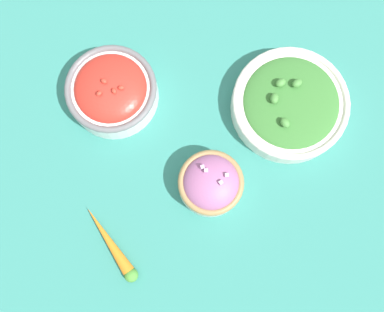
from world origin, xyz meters
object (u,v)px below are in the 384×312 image
Objects in this scene: bowl_broccoli at (288,104)px; loose_carrot at (110,246)px; bowl_red_onion at (208,183)px; bowl_cherry_tomatoes at (110,91)px.

bowl_broccoli is 0.41m from loose_carrot.
bowl_cherry_tomatoes is at bearing 138.15° from bowl_red_onion.
loose_carrot is at bearing -146.42° from bowl_red_onion.
bowl_red_onion reaches higher than loose_carrot.
bowl_broccoli is 1.29× the size of bowl_cherry_tomatoes.
bowl_red_onion is 0.20m from loose_carrot.
bowl_red_onion is 0.69× the size of bowl_cherry_tomatoes.
bowl_broccoli is (0.14, 0.15, -0.01)m from bowl_red_onion.
bowl_red_onion is 0.87× the size of loose_carrot.
bowl_broccoli is 0.32m from bowl_cherry_tomatoes.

